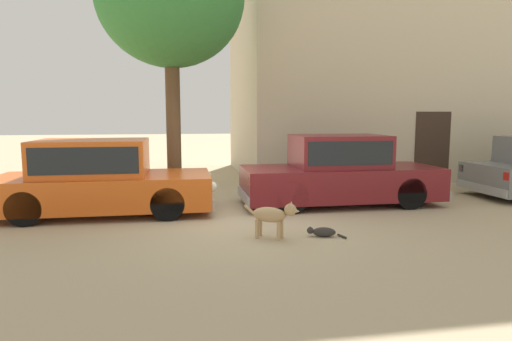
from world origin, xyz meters
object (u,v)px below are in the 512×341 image
at_px(stray_cat, 323,232).
at_px(parked_sedan_nearest, 100,177).
at_px(stray_dog_spotted, 274,215).
at_px(parked_sedan_second, 339,171).

bearing_deg(stray_cat, parked_sedan_nearest, -17.59).
distance_m(parked_sedan_nearest, stray_cat, 4.62).
distance_m(parked_sedan_nearest, stray_dog_spotted, 3.90).
height_order(parked_sedan_nearest, stray_dog_spotted, parked_sedan_nearest).
height_order(parked_sedan_nearest, parked_sedan_second, parked_sedan_second).
height_order(stray_dog_spotted, stray_cat, stray_dog_spotted).
xyz_separation_m(parked_sedan_second, stray_dog_spotted, (-2.05, -2.45, -0.37)).
bearing_deg(stray_cat, stray_dog_spotted, 11.40).
relative_size(stray_dog_spotted, stray_cat, 1.44).
xyz_separation_m(parked_sedan_nearest, stray_cat, (3.88, -2.43, -0.67)).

